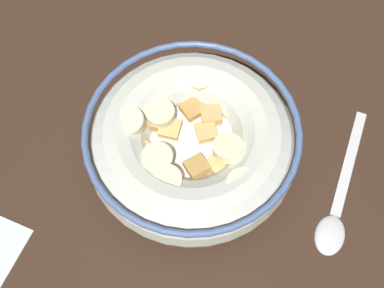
% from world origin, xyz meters
% --- Properties ---
extents(ground_plane, '(1.02, 1.02, 0.02)m').
position_xyz_m(ground_plane, '(0.00, 0.00, -0.01)').
color(ground_plane, '#332116').
extents(cereal_bowl, '(0.20, 0.20, 0.06)m').
position_xyz_m(cereal_bowl, '(-0.00, -0.00, 0.03)').
color(cereal_bowl, beige).
rests_on(cereal_bowl, ground_plane).
extents(spoon, '(0.03, 0.16, 0.01)m').
position_xyz_m(spoon, '(0.15, 0.01, 0.00)').
color(spoon, silver).
rests_on(spoon, ground_plane).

